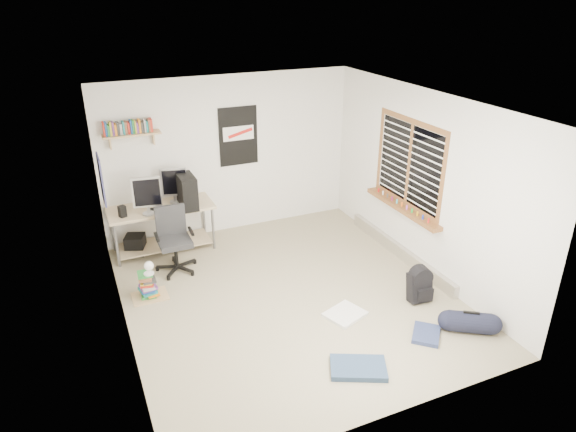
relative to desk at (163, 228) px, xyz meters
name	(u,v)px	position (x,y,z in m)	size (l,w,h in m)	color
floor	(287,296)	(1.20, -1.93, -0.37)	(4.00, 4.50, 0.01)	gray
ceiling	(287,103)	(1.20, -1.93, 2.14)	(4.00, 4.50, 0.01)	white
back_wall	(230,156)	(1.20, 0.32, 0.89)	(4.00, 0.01, 2.50)	silver
left_wall	(114,238)	(-0.81, -1.93, 0.89)	(0.01, 4.50, 2.50)	silver
right_wall	(423,184)	(3.20, -1.93, 0.89)	(0.01, 4.50, 2.50)	silver
desk	(163,228)	(0.00, 0.00, 0.00)	(1.52, 0.67, 0.69)	tan
monitor_left	(147,201)	(-0.20, -0.21, 0.55)	(0.40, 0.10, 0.44)	#A6A7AB
monitor_right	(174,190)	(0.24, 0.07, 0.54)	(0.38, 0.10, 0.42)	#A1A1A6
pc_tower	(187,191)	(0.38, -0.13, 0.57)	(0.22, 0.47, 0.49)	black
keyboard	(166,209)	(0.05, -0.10, 0.34)	(0.45, 0.16, 0.02)	black
speaker_left	(122,212)	(-0.55, -0.15, 0.42)	(0.09, 0.09, 0.18)	black
speaker_right	(194,196)	(0.52, 0.02, 0.42)	(0.10, 0.10, 0.19)	black
office_chair	(174,239)	(0.04, -0.69, 0.12)	(0.60, 0.60, 0.93)	#27272A
wall_shelf	(132,134)	(-0.25, 0.21, 1.42)	(0.80, 0.22, 0.24)	tan
poster_back_wall	(238,136)	(1.35, 0.30, 1.19)	(0.62, 0.03, 0.92)	black
poster_left_wall	(101,180)	(-0.79, -0.73, 1.14)	(0.02, 0.42, 0.60)	navy
window	(408,164)	(3.15, -1.63, 1.08)	(0.10, 1.50, 1.26)	brown
baseboard_heater	(400,251)	(3.15, -1.63, -0.28)	(0.08, 2.50, 0.18)	#B7B2A8
backpack	(419,287)	(2.69, -2.71, -0.16)	(0.28, 0.23, 0.38)	black
duffel_bag	(470,321)	(2.83, -3.47, -0.22)	(0.25, 0.25, 0.49)	black
tshirt	(345,314)	(1.67, -2.62, -0.34)	(0.45, 0.38, 0.04)	silver
jeans_a	(358,368)	(1.31, -3.53, -0.33)	(0.58, 0.37, 0.06)	navy
jeans_b	(426,334)	(2.32, -3.35, -0.34)	(0.39, 0.29, 0.05)	navy
book_stack	(149,287)	(-0.45, -1.23, -0.21)	(0.44, 0.36, 0.30)	brown
desk_lamp	(149,272)	(-0.43, -1.25, 0.02)	(0.13, 0.22, 0.22)	silver
subwoofer	(136,245)	(-0.42, 0.05, -0.22)	(0.27, 0.27, 0.30)	black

